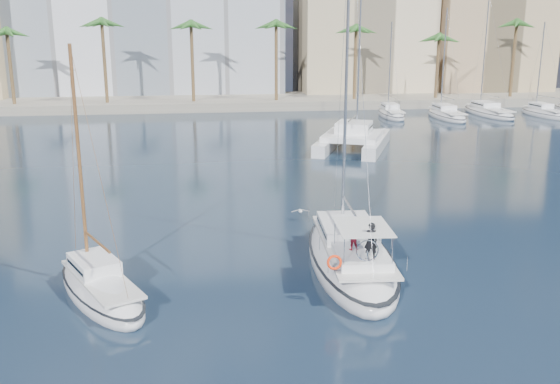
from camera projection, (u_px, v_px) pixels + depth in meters
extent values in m
plane|color=black|center=(289.00, 255.00, 31.21)|extent=(160.00, 160.00, 0.00)
cube|color=gray|center=(227.00, 102.00, 89.49)|extent=(120.00, 14.00, 1.20)
cube|color=silver|center=(143.00, 7.00, 96.00)|extent=(42.00, 16.00, 28.00)
cube|color=beige|center=(362.00, 33.00, 98.49)|extent=(20.00, 14.00, 20.00)
cube|color=tan|center=(487.00, 40.00, 99.38)|extent=(18.00, 12.00, 18.00)
cylinder|color=brown|center=(228.00, 71.00, 84.46)|extent=(0.44, 0.44, 10.50)
sphere|color=#2B5E22|center=(227.00, 31.00, 83.10)|extent=(3.60, 3.60, 3.60)
cylinder|color=brown|center=(467.00, 69.00, 88.79)|extent=(0.44, 0.44, 10.50)
sphere|color=#2B5E22|center=(469.00, 31.00, 87.44)|extent=(3.60, 3.60, 3.60)
ellipsoid|color=silver|center=(350.00, 261.00, 29.52)|extent=(4.44, 11.88, 2.42)
ellipsoid|color=black|center=(351.00, 254.00, 29.43)|extent=(4.48, 11.99, 0.18)
cube|color=silver|center=(352.00, 244.00, 29.06)|extent=(3.19, 8.90, 0.12)
cube|color=white|center=(347.00, 228.00, 30.27)|extent=(2.73, 3.96, 0.60)
cube|color=black|center=(347.00, 227.00, 30.26)|extent=(2.73, 3.52, 0.14)
cylinder|color=#B7BABF|center=(346.00, 72.00, 29.67)|extent=(0.15, 0.15, 15.30)
cylinder|color=#B7BABF|center=(352.00, 210.00, 28.99)|extent=(0.41, 4.71, 0.11)
cube|color=white|center=(361.00, 256.00, 26.84)|extent=(2.39, 3.05, 0.36)
cube|color=silver|center=(363.00, 227.00, 26.38)|extent=(2.39, 3.05, 0.04)
torus|color=silver|center=(367.00, 251.00, 25.59)|extent=(0.96, 0.12, 0.96)
torus|color=#FD330D|center=(334.00, 262.00, 25.13)|extent=(0.64, 0.24, 0.64)
imported|color=black|center=(371.00, 241.00, 25.82)|extent=(0.59, 0.38, 1.60)
imported|color=#A5192A|center=(353.00, 238.00, 26.98)|extent=(0.58, 0.49, 1.07)
ellipsoid|color=silver|center=(102.00, 292.00, 26.23)|extent=(5.56, 7.90, 1.79)
ellipsoid|color=black|center=(101.00, 287.00, 26.17)|extent=(5.61, 7.98, 0.18)
cube|color=silver|center=(102.00, 278.00, 25.94)|extent=(4.09, 5.88, 0.12)
cube|color=white|center=(94.00, 264.00, 26.55)|extent=(2.56, 2.95, 0.60)
cube|color=black|center=(94.00, 263.00, 26.55)|extent=(2.45, 2.70, 0.14)
cylinder|color=brown|center=(79.00, 159.00, 26.12)|extent=(0.15, 0.15, 9.44)
cylinder|color=brown|center=(97.00, 242.00, 25.71)|extent=(1.48, 2.81, 0.11)
cube|color=silver|center=(331.00, 141.00, 58.94)|extent=(5.53, 10.72, 1.10)
cube|color=silver|center=(377.00, 144.00, 57.79)|extent=(5.53, 10.72, 1.10)
cube|color=white|center=(353.00, 136.00, 57.65)|extent=(7.01, 7.61, 0.50)
cube|color=white|center=(354.00, 127.00, 57.99)|extent=(4.14, 4.29, 1.00)
cube|color=black|center=(354.00, 127.00, 57.98)|extent=(3.99, 3.89, 0.18)
cylinder|color=#B7BABF|center=(359.00, 50.00, 57.76)|extent=(0.18, 0.18, 14.88)
ellipsoid|color=silver|center=(300.00, 211.00, 36.54)|extent=(0.22, 0.42, 0.20)
sphere|color=silver|center=(300.00, 210.00, 36.73)|extent=(0.11, 0.11, 0.11)
cube|color=gray|center=(295.00, 211.00, 36.50)|extent=(0.49, 0.18, 0.12)
cube|color=gray|center=(305.00, 210.00, 36.57)|extent=(0.49, 0.18, 0.12)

